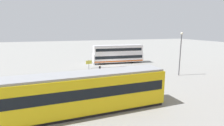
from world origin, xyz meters
name	(u,v)px	position (x,y,z in m)	size (l,w,h in m)	color
ground_plane	(114,67)	(0.00, 0.00, 0.00)	(160.00, 160.00, 0.00)	gray
double_decker_bus	(118,54)	(-2.11, -3.33, 1.98)	(10.97, 3.35, 3.88)	white
tram_yellow	(82,92)	(8.79, 17.46, 1.86)	(15.43, 3.30, 3.58)	yellow
pedestrian_near_railing	(100,69)	(4.08, 5.16, 0.90)	(0.39, 0.39, 1.58)	black
pedestrian_crossing	(133,73)	(0.14, 9.48, 0.94)	(0.41, 0.41, 1.64)	#33384C
pedestrian_railing	(110,69)	(2.27, 4.85, 0.73)	(6.25, 0.59, 1.08)	gray
info_sign	(89,64)	(5.68, 4.22, 1.62)	(1.02, 0.27, 2.36)	slate
street_lamp	(180,51)	(-7.82, 9.50, 3.99)	(0.36, 0.36, 6.82)	#4C4C51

